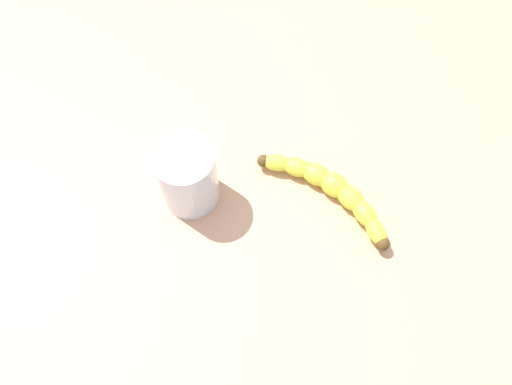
# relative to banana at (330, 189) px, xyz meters

# --- Properties ---
(wooden_tabletop) EXTENTS (1.20, 1.20, 0.03)m
(wooden_tabletop) POSITION_rel_banana_xyz_m (-0.13, 0.05, -0.03)
(wooden_tabletop) COLOR tan
(wooden_tabletop) RESTS_ON ground
(banana) EXTENTS (0.23, 0.11, 0.04)m
(banana) POSITION_rel_banana_xyz_m (0.00, 0.00, 0.00)
(banana) COLOR #DDE53B
(banana) RESTS_ON wooden_tabletop
(smoothie_glass) EXTENTS (0.09, 0.09, 0.12)m
(smoothie_glass) POSITION_rel_banana_xyz_m (-0.21, -0.07, 0.04)
(smoothie_glass) COLOR silver
(smoothie_glass) RESTS_ON wooden_tabletop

